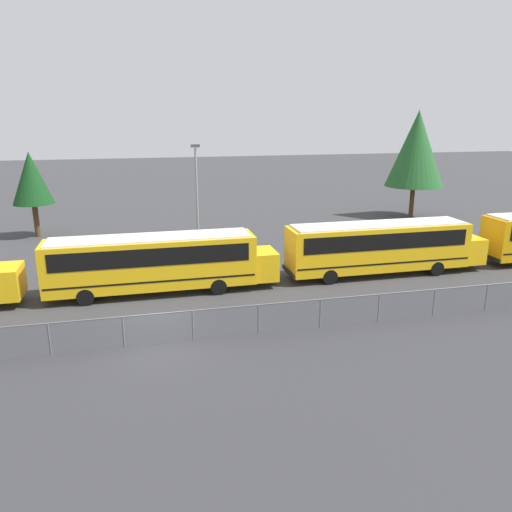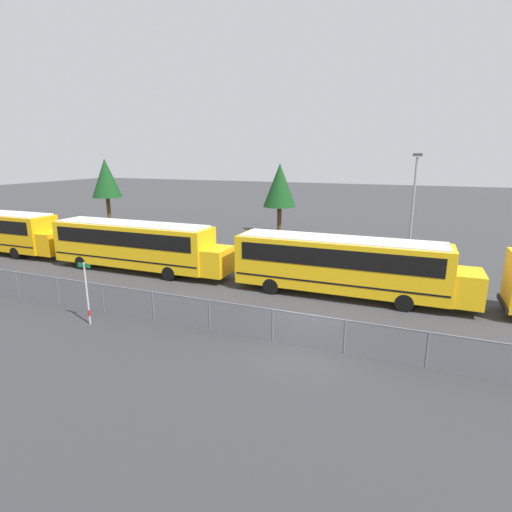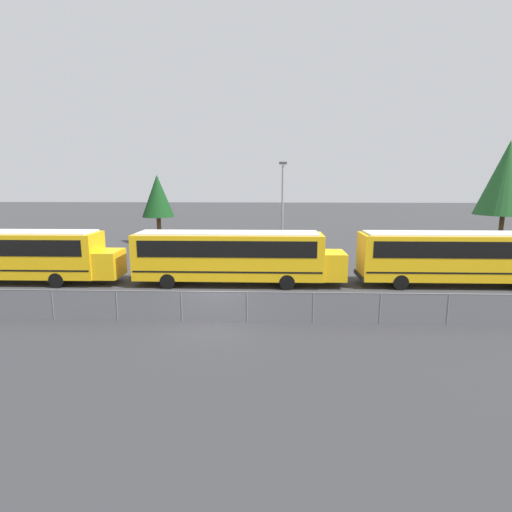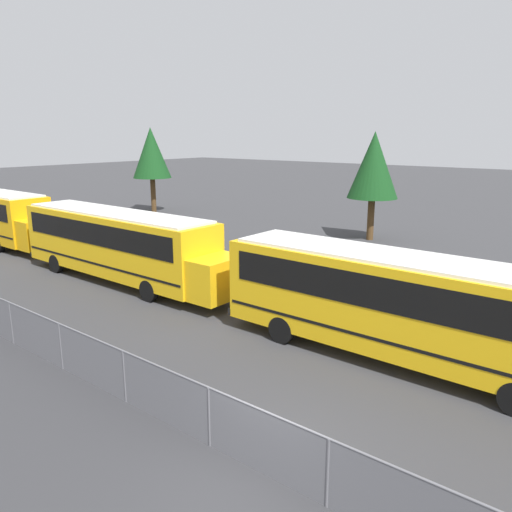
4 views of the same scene
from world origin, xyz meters
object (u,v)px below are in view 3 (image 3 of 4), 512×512
Objects in this scene: school_bus_1 at (12,253)px; school_bus_2 at (233,254)px; school_bus_3 at (460,255)px; tree_2 at (158,196)px; light_pole at (282,208)px; tree_1 at (507,178)px.

school_bus_1 is 13.93m from school_bus_2.
school_bus_3 is 28.07m from tree_2.
school_bus_2 is at bearing -113.29° from light_pole.
school_bus_3 is 13.12m from light_pole.
tree_1 is 34.46m from tree_2.
tree_1 is at bearing 21.75° from light_pole.
tree_1 reaches higher than light_pole.
light_pole is 23.92m from tree_1.
school_bus_2 is at bearing -60.59° from tree_2.
tree_1 reaches higher than school_bus_1.
school_bus_2 is 13.88m from school_bus_3.
tree_1 is at bearing 0.38° from tree_2.
school_bus_3 is at bearing -125.41° from tree_1.
school_bus_3 is at bearing 0.87° from school_bus_2.
school_bus_3 is (27.81, 0.22, 0.00)m from school_bus_1.
light_pole is 15.02m from tree_2.
school_bus_3 is at bearing -34.44° from light_pole.
school_bus_1 is 1.87× the size of tree_2.
school_bus_1 is at bearing -156.34° from light_pole.
tree_2 is at bearing 119.41° from school_bus_2.
school_bus_2 is at bearing 0.04° from school_bus_1.
tree_2 is (-22.96, 15.89, 2.87)m from school_bus_3.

